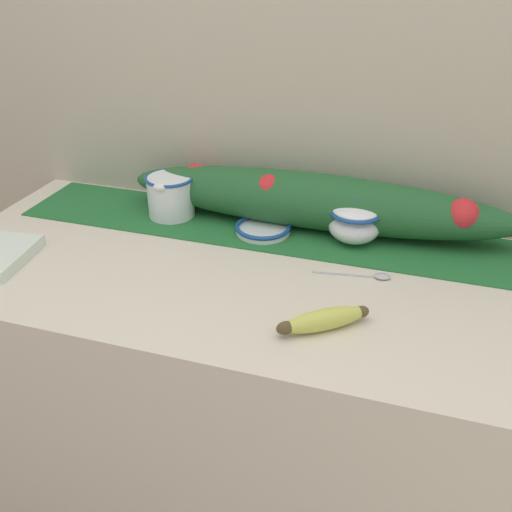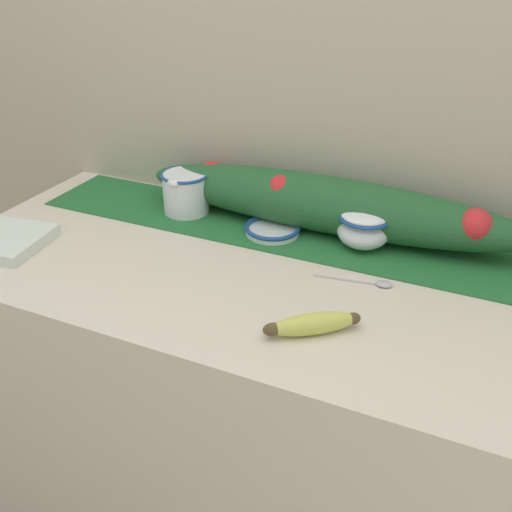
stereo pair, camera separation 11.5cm
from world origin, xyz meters
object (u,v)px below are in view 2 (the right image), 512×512
spoon (377,283)px  napkin_stack (7,240)px  sugar_bowl (364,227)px  small_dish (273,229)px  cream_pitcher (186,191)px  banana (312,324)px

spoon → napkin_stack: 0.82m
napkin_stack → spoon: bearing=12.4°
sugar_bowl → small_dish: sugar_bowl is taller
small_dish → napkin_stack: (-0.53, -0.30, 0.00)m
cream_pitcher → napkin_stack: (-0.28, -0.32, -0.04)m
small_dish → napkin_stack: bearing=-150.4°
banana → napkin_stack: banana is taller
banana → spoon: (0.07, 0.20, -0.02)m
sugar_bowl → spoon: (0.07, -0.14, -0.05)m
small_dish → spoon: 0.30m
cream_pitcher → sugar_bowl: 0.45m
small_dish → cream_pitcher: bearing=174.3°
sugar_bowl → napkin_stack: (-0.73, -0.32, -0.04)m
banana → spoon: bearing=71.7°
cream_pitcher → sugar_bowl: bearing=-0.1°
cream_pitcher → napkin_stack: cream_pitcher is taller
sugar_bowl → spoon: 0.17m
banana → napkin_stack: (-0.74, 0.03, -0.01)m
banana → spoon: banana is taller
sugar_bowl → banana: size_ratio=0.76×
spoon → cream_pitcher: bearing=156.2°
banana → sugar_bowl: bearing=90.4°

